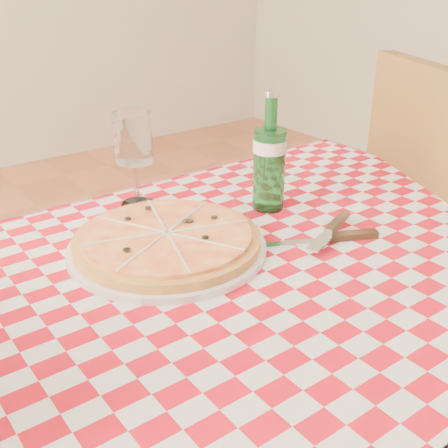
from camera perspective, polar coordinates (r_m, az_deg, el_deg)
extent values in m
cube|color=brown|center=(1.01, 2.95, -5.37)|extent=(1.20, 0.80, 0.04)
cylinder|color=brown|center=(1.74, 9.34, -5.85)|extent=(0.06, 0.06, 0.71)
cube|color=#A60A17|center=(1.00, 2.98, -4.20)|extent=(1.30, 0.90, 0.01)
cylinder|color=brown|center=(1.59, 20.43, -15.88)|extent=(0.04, 0.04, 0.48)
cylinder|color=brown|center=(1.86, 13.97, -8.32)|extent=(0.04, 0.04, 0.48)
cube|color=brown|center=(1.47, 19.16, 5.11)|extent=(0.23, 0.44, 0.51)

